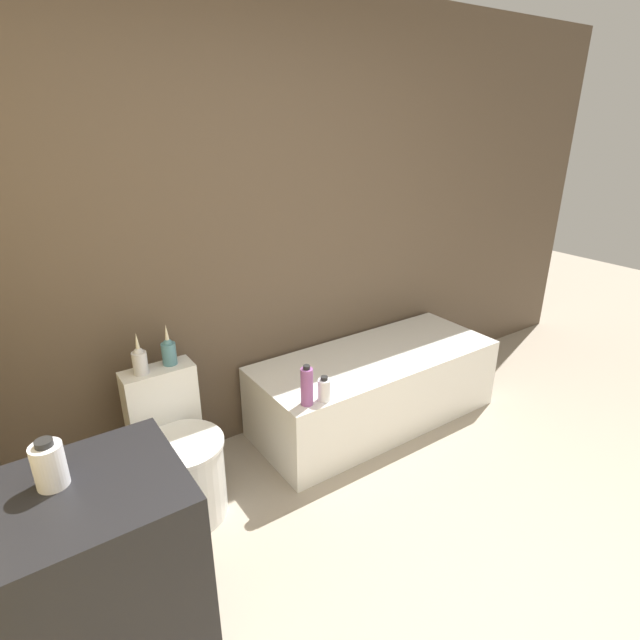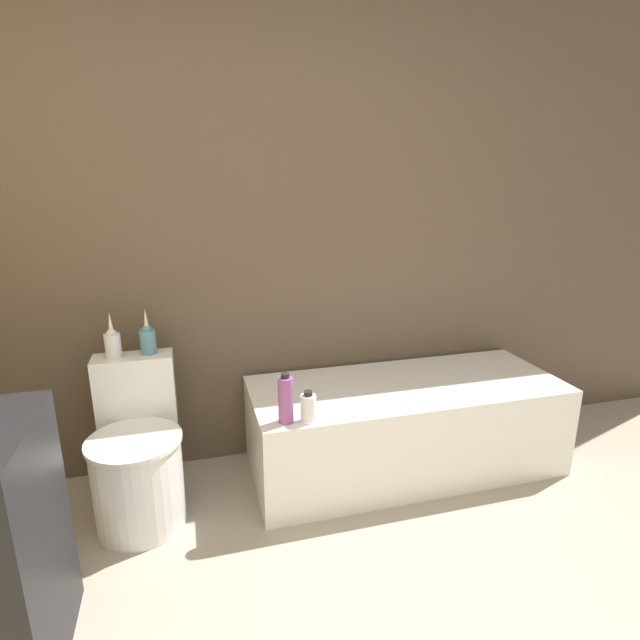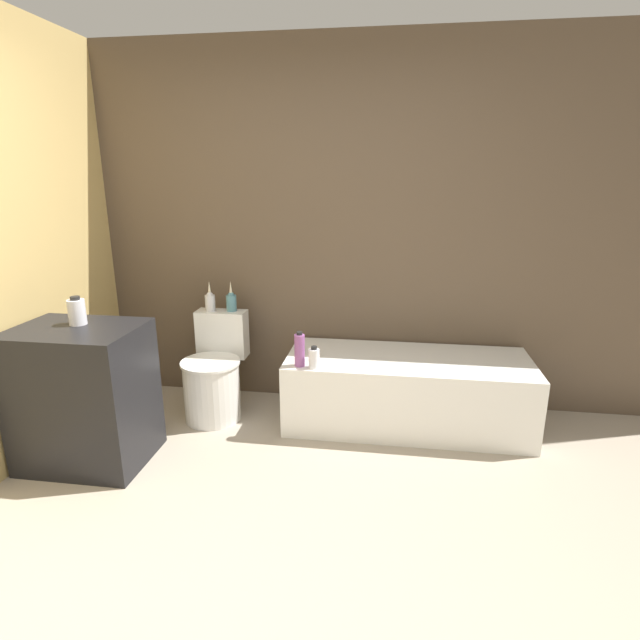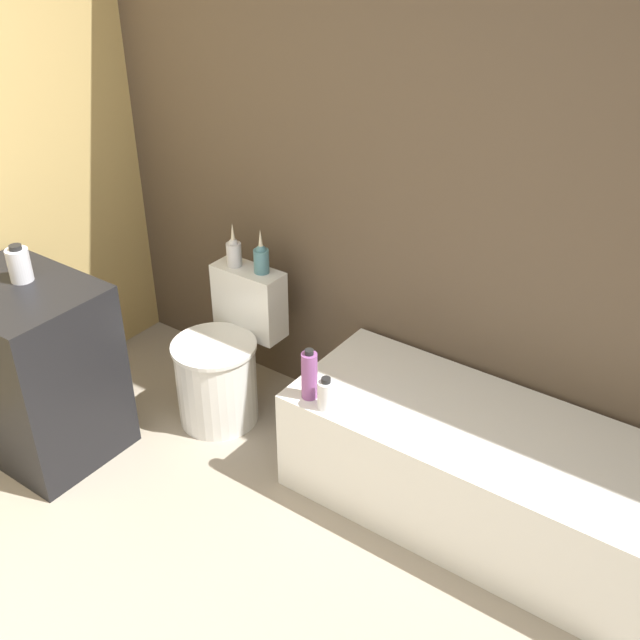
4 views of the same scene
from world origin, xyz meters
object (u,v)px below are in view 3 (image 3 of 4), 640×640
toilet (215,377)px  shampoo_bottle_short (314,358)px  soap_bottle_glass (77,312)px  shampoo_bottle_tall (300,350)px  vase_gold (210,301)px  bathtub (407,390)px  vase_silver (231,301)px

toilet → shampoo_bottle_short: (0.76, -0.21, 0.26)m
soap_bottle_glass → shampoo_bottle_tall: 1.34m
vase_gold → shampoo_bottle_short: bearing=-26.3°
vase_gold → soap_bottle_glass: bearing=-121.2°
bathtub → toilet: (-1.36, -0.07, 0.05)m
shampoo_bottle_tall → shampoo_bottle_short: (0.10, -0.02, -0.04)m
toilet → vase_gold: (-0.08, 0.21, 0.51)m
vase_gold → vase_silver: (0.15, 0.02, -0.00)m
bathtub → shampoo_bottle_tall: size_ratio=7.10×
soap_bottle_glass → vase_silver: size_ratio=0.75×
bathtub → vase_gold: size_ratio=7.40×
vase_gold → shampoo_bottle_tall: (0.74, -0.39, -0.20)m
bathtub → vase_gold: (-1.44, 0.14, 0.56)m
toilet → shampoo_bottle_short: size_ratio=4.98×
toilet → shampoo_bottle_tall: bearing=-15.7°
shampoo_bottle_short → vase_silver: bearing=147.5°
toilet → shampoo_bottle_tall: (0.66, -0.18, 0.30)m
toilet → bathtub: bearing=2.8°
vase_gold → vase_silver: 0.16m
vase_gold → shampoo_bottle_tall: vase_gold is taller
toilet → vase_silver: 0.56m
soap_bottle_glass → shampoo_bottle_tall: soap_bottle_glass is taller
shampoo_bottle_tall → shampoo_bottle_short: size_ratio=1.59×
bathtub → toilet: 1.37m
toilet → shampoo_bottle_short: toilet is taller
bathtub → shampoo_bottle_short: size_ratio=11.30×
toilet → vase_silver: bearing=71.3°
shampoo_bottle_short → shampoo_bottle_tall: bearing=168.0°
toilet → soap_bottle_glass: bearing=-133.1°
bathtub → vase_gold: 1.55m
soap_bottle_glass → vase_silver: bearing=52.3°
bathtub → soap_bottle_glass: soap_bottle_glass is taller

